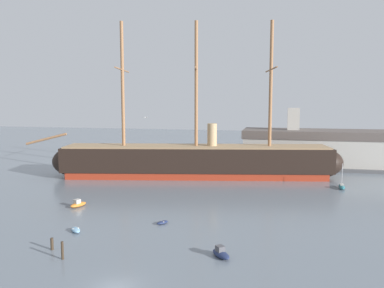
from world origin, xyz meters
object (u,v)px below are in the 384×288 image
object	(u,v)px
sailboat_far_right	(342,187)
dockside_warehouse_right	(320,148)
motorboat_mid_left	(78,204)
mooring_piling_left_pair	(52,244)
tall_ship	(196,160)
mooring_piling_nearest	(62,251)
dinghy_foreground_left	(76,230)
dinghy_far_left	(107,170)
motorboat_foreground_right	(221,253)
dinghy_near_centre	(162,222)
seagull_in_flight	(145,117)

from	to	relation	value
sailboat_far_right	dockside_warehouse_right	bearing A→B (deg)	94.40
motorboat_mid_left	mooring_piling_left_pair	size ratio (longest dim) A/B	2.34
tall_ship	mooring_piling_nearest	distance (m)	50.66
tall_ship	motorboat_mid_left	distance (m)	33.33
dinghy_foreground_left	tall_ship	bearing A→B (deg)	79.34
dinghy_far_left	mooring_piling_left_pair	size ratio (longest dim) A/B	1.37
sailboat_far_right	mooring_piling_left_pair	world-z (taller)	sailboat_far_right
dinghy_far_left	motorboat_mid_left	bearing A→B (deg)	-73.00
motorboat_foreground_right	mooring_piling_left_pair	size ratio (longest dim) A/B	2.13
tall_ship	dinghy_far_left	distance (m)	24.08
dockside_warehouse_right	tall_ship	bearing A→B (deg)	-143.81
sailboat_far_right	mooring_piling_nearest	world-z (taller)	sailboat_far_right
dinghy_near_centre	sailboat_far_right	distance (m)	42.01
dinghy_far_left	seagull_in_flight	distance (m)	41.86
motorboat_foreground_right	motorboat_mid_left	size ratio (longest dim) A/B	0.91
mooring_piling_left_pair	seagull_in_flight	world-z (taller)	seagull_in_flight
sailboat_far_right	mooring_piling_left_pair	bearing A→B (deg)	-132.43
motorboat_foreground_right	dinghy_far_left	size ratio (longest dim) A/B	1.55
motorboat_foreground_right	motorboat_mid_left	world-z (taller)	motorboat_mid_left
mooring_piling_nearest	tall_ship	bearing A→B (deg)	84.91
dinghy_far_left	seagull_in_flight	world-z (taller)	seagull_in_flight
dockside_warehouse_right	seagull_in_flight	bearing A→B (deg)	-121.02
dinghy_near_centre	dockside_warehouse_right	size ratio (longest dim) A/B	0.05
dockside_warehouse_right	mooring_piling_nearest	bearing A→B (deg)	-115.40
tall_ship	sailboat_far_right	bearing A→B (deg)	-9.43
motorboat_foreground_right	dinghy_far_left	bearing A→B (deg)	127.78
sailboat_far_right	mooring_piling_left_pair	size ratio (longest dim) A/B	3.51
motorboat_foreground_right	dinghy_near_centre	bearing A→B (deg)	135.58
mooring_piling_left_pair	dinghy_near_centre	bearing A→B (deg)	51.11
tall_ship	mooring_piling_nearest	world-z (taller)	tall_ship
dockside_warehouse_right	seagull_in_flight	world-z (taller)	dockside_warehouse_right
sailboat_far_right	dockside_warehouse_right	xyz separation A→B (m)	(-2.08, 27.09, 4.56)
dinghy_foreground_left	motorboat_mid_left	bearing A→B (deg)	118.02
motorboat_mid_left	mooring_piling_left_pair	bearing A→B (deg)	-69.64
dinghy_far_left	mooring_piling_nearest	world-z (taller)	mooring_piling_nearest
tall_ship	motorboat_mid_left	xyz separation A→B (m)	(-13.99, -30.05, -3.46)
motorboat_mid_left	motorboat_foreground_right	bearing A→B (deg)	-29.99
dinghy_foreground_left	dinghy_near_centre	world-z (taller)	dinghy_foreground_left
dinghy_foreground_left	mooring_piling_left_pair	size ratio (longest dim) A/B	1.64
motorboat_foreground_right	mooring_piling_nearest	size ratio (longest dim) A/B	1.52
tall_ship	dinghy_far_left	size ratio (longest dim) A/B	36.39
tall_ship	dinghy_near_centre	xyz separation A→B (m)	(2.81, -35.62, -3.70)
dinghy_near_centre	dockside_warehouse_right	bearing A→B (deg)	64.83
motorboat_foreground_right	dinghy_foreground_left	bearing A→B (deg)	169.07
sailboat_far_right	seagull_in_flight	bearing A→B (deg)	-143.17
dinghy_near_centre	tall_ship	bearing A→B (deg)	94.51
dinghy_foreground_left	dockside_warehouse_right	bearing A→B (deg)	59.32
seagull_in_flight	dinghy_far_left	bearing A→B (deg)	124.63
dinghy_foreground_left	seagull_in_flight	size ratio (longest dim) A/B	2.31
tall_ship	dockside_warehouse_right	size ratio (longest dim) A/B	1.66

